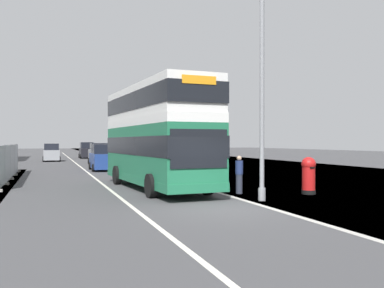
# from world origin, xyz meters

# --- Properties ---
(ground) EXTENTS (140.00, 280.00, 0.10)m
(ground) POSITION_xyz_m (0.52, 0.08, -0.05)
(ground) COLOR #424244
(double_decker_bus) EXTENTS (3.40, 10.71, 4.99)m
(double_decker_bus) POSITION_xyz_m (-0.50, 6.99, 2.66)
(double_decker_bus) COLOR #1E6B47
(double_decker_bus) RESTS_ON ground
(lamppost_foreground) EXTENTS (0.29, 0.70, 8.79)m
(lamppost_foreground) POSITION_xyz_m (2.40, 1.49, 4.16)
(lamppost_foreground) COLOR gray
(lamppost_foreground) RESTS_ON ground
(red_pillar_postbox) EXTENTS (0.63, 0.63, 1.63)m
(red_pillar_postbox) POSITION_xyz_m (5.35, 2.76, 0.89)
(red_pillar_postbox) COLOR black
(red_pillar_postbox) RESTS_ON ground
(roadworks_barrier) EXTENTS (1.78, 0.83, 1.05)m
(roadworks_barrier) POSITION_xyz_m (2.55, 9.20, 0.66)
(roadworks_barrier) COLOR orange
(roadworks_barrier) RESTS_ON ground
(construction_site_fence) EXTENTS (0.44, 13.80, 2.16)m
(construction_site_fence) POSITION_xyz_m (-7.73, 14.76, 1.03)
(construction_site_fence) COLOR #A8AAAD
(construction_site_fence) RESTS_ON ground
(car_oncoming_near) EXTENTS (1.93, 4.48, 2.09)m
(car_oncoming_near) POSITION_xyz_m (-1.37, 21.59, 0.98)
(car_oncoming_near) COLOR navy
(car_oncoming_near) RESTS_ON ground
(car_receding_mid) EXTENTS (2.04, 4.21, 2.16)m
(car_receding_mid) POSITION_xyz_m (-0.61, 30.91, 1.02)
(car_receding_mid) COLOR gray
(car_receding_mid) RESTS_ON ground
(car_receding_far) EXTENTS (1.96, 3.85, 2.08)m
(car_receding_far) POSITION_xyz_m (-5.16, 39.70, 0.97)
(car_receding_far) COLOR gray
(car_receding_far) RESTS_ON ground
(car_far_side) EXTENTS (2.00, 4.49, 2.22)m
(car_far_side) POSITION_xyz_m (-0.44, 48.29, 1.03)
(car_far_side) COLOR black
(car_far_side) RESTS_ON ground
(pedestrian_at_kerb) EXTENTS (0.34, 0.34, 1.68)m
(pedestrian_at_kerb) POSITION_xyz_m (2.53, 3.89, 0.84)
(pedestrian_at_kerb) COLOR #2D3342
(pedestrian_at_kerb) RESTS_ON ground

